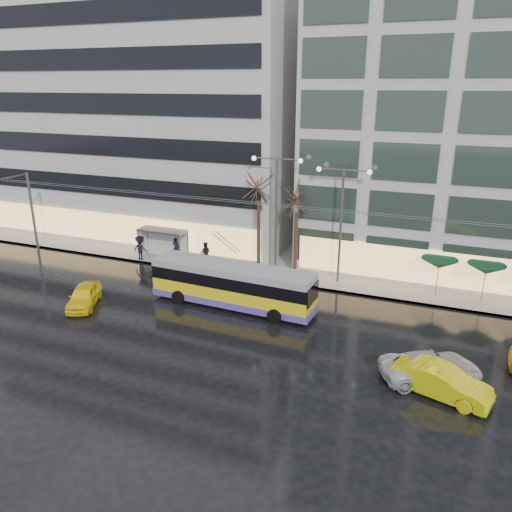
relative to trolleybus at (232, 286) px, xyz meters
The scene contains 19 objects.
ground 4.56m from the trolleybus, 107.78° to the right, with size 140.00×140.00×0.00m, color black.
sidewalk 9.98m from the trolleybus, 86.08° to the left, with size 80.00×10.00×0.15m, color gray.
kerb 5.15m from the trolleybus, 82.18° to the left, with size 80.00×0.10×0.15m, color slate.
building_left 24.82m from the trolleybus, 139.36° to the left, with size 34.00×14.00×22.00m, color #AAA8A3.
trolleybus is the anchor object (origin of this frame).
catenary 4.76m from the trolleybus, 94.87° to the left, with size 42.24×5.12×7.00m.
bus_shelter 11.73m from the trolleybus, 145.96° to the left, with size 4.20×1.60×2.51m.
street_lamp_near 8.11m from the trolleybus, 84.22° to the left, with size 3.96×0.36×9.03m.
street_lamp_far 9.75m from the trolleybus, 49.61° to the left, with size 3.96×0.36×8.53m.
tree_a 8.94m from the trolleybus, 96.84° to the left, with size 3.20×3.20×8.40m.
tree_b 8.92m from the trolleybus, 72.90° to the left, with size 3.20×3.20×7.70m.
parasol_a 14.45m from the trolleybus, 28.46° to the left, with size 2.50×2.50×2.65m.
parasol_b 17.15m from the trolleybus, 23.67° to the left, with size 2.50×2.50×2.65m.
taxi_a 10.07m from the trolleybus, 158.33° to the right, with size 1.67×4.14×1.41m, color yellow.
taxi_b 14.67m from the trolleybus, 22.54° to the right, with size 1.64×4.69×1.54m, color #D1CE0B.
sedan_silver 13.74m from the trolleybus, 18.64° to the right, with size 2.34×5.07×1.41m, color #B7B8BC.
pedestrian_a 10.97m from the trolleybus, 140.63° to the left, with size 1.03×1.05×2.19m.
pedestrian_b 8.34m from the trolleybus, 129.98° to the left, with size 1.10×0.98×1.88m.
pedestrian_c 12.12m from the trolleybus, 154.13° to the left, with size 1.30×0.87×2.11m.
Camera 1 is at (14.27, -23.92, 14.35)m, focal length 35.00 mm.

